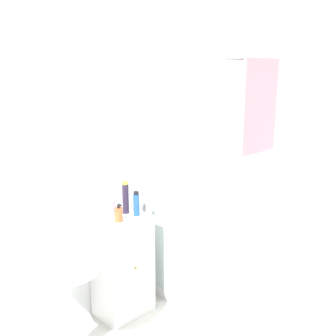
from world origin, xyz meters
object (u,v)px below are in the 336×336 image
at_px(shampoo_bottle_tall_black, 126,198).
at_px(shampoo_bottle_blue, 136,204).
at_px(soap_dispenser, 119,214).
at_px(lotion_bottle_white, 112,207).
at_px(sink, 58,269).

distance_m(shampoo_bottle_tall_black, shampoo_bottle_blue, 0.11).
bearing_deg(soap_dispenser, lotion_bottle_white, 81.81).
bearing_deg(sink, shampoo_bottle_blue, 10.48).
height_order(shampoo_bottle_blue, lotion_bottle_white, same).
relative_size(shampoo_bottle_tall_black, shampoo_bottle_blue, 1.33).
height_order(shampoo_bottle_tall_black, shampoo_bottle_blue, shampoo_bottle_tall_black).
height_order(soap_dispenser, shampoo_bottle_blue, shampoo_bottle_blue).
bearing_deg(shampoo_bottle_tall_black, lotion_bottle_white, -177.54).
bearing_deg(sink, shampoo_bottle_tall_black, 18.32).
relative_size(sink, shampoo_bottle_blue, 5.12).
bearing_deg(soap_dispenser, shampoo_bottle_tall_black, 34.05).
xyz_separation_m(sink, shampoo_bottle_tall_black, (0.71, 0.24, 0.23)).
height_order(sink, soap_dispenser, sink).
distance_m(sink, soap_dispenser, 0.61).
bearing_deg(soap_dispenser, shampoo_bottle_blue, -1.15).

